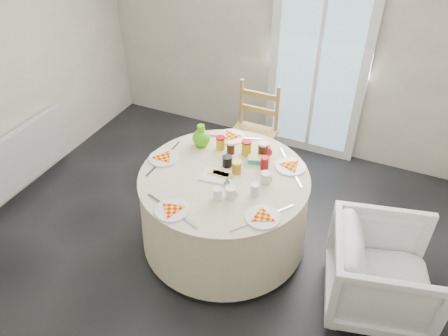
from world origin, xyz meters
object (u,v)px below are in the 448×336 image
at_px(radiator, 27,153).
at_px(table, 224,209).
at_px(armchair, 384,268).
at_px(green_pitcher, 201,131).
at_px(wooden_chair, 251,136).

relative_size(radiator, table, 0.73).
bearing_deg(armchair, green_pitcher, 62.85).
height_order(table, armchair, armchair).
relative_size(armchair, green_pitcher, 3.83).
distance_m(table, wooden_chair, 1.00).
bearing_deg(radiator, table, 2.02).
xyz_separation_m(radiator, table, (2.07, 0.07, -0.01)).
bearing_deg(table, wooden_chair, 98.57).
relative_size(wooden_chair, green_pitcher, 4.96).
bearing_deg(radiator, wooden_chair, 28.73).
bearing_deg(table, green_pitcher, 139.17).
distance_m(armchair, green_pitcher, 1.76).
bearing_deg(radiator, armchair, -0.55).
relative_size(table, green_pitcher, 7.02).
distance_m(wooden_chair, green_pitcher, 0.81).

